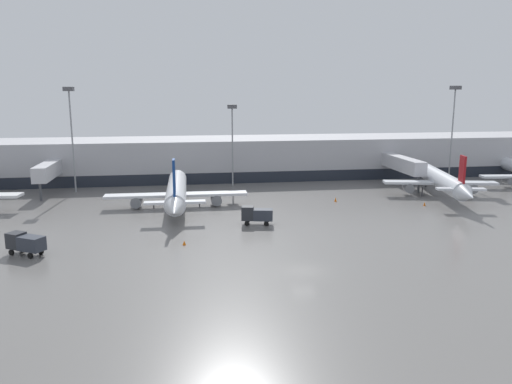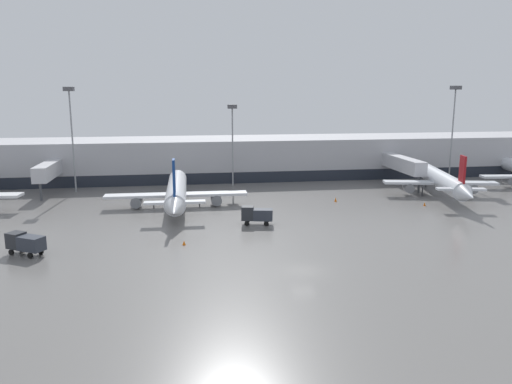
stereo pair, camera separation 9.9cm
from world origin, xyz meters
The scene contains 12 objects.
ground_plane centered at (0.00, 0.00, 0.00)m, with size 320.00×320.00×0.00m, color slate.
terminal_building centered at (0.01, 61.85, 4.50)m, with size 160.00×31.89×9.00m.
parked_jet_0 centered at (-14.01, 33.47, 2.69)m, with size 24.14×32.72×9.62m.
parked_jet_2 centered at (35.06, 35.16, 3.14)m, with size 20.99×33.86×9.10m.
service_truck_0 centered at (-2.25, 20.03, 1.57)m, with size 4.82×2.52×2.76m.
service_truck_1 centered at (-31.99, 10.42, 1.56)m, with size 5.07×4.01×2.64m.
traffic_cone_0 centered at (28.44, 27.96, 0.31)m, with size 0.42×0.42×0.63m.
traffic_cone_3 centered at (14.20, 33.44, 0.39)m, with size 0.43×0.43×0.79m.
traffic_cone_4 centered at (-13.00, 11.51, 0.29)m, with size 0.46×0.46×0.58m.
apron_light_mast_0 centered at (45.54, 50.38, 16.00)m, with size 1.80×1.80×20.60m.
apron_light_mast_4 centered at (-33.69, 49.46, 15.78)m, with size 1.80×1.80×20.27m.
apron_light_mast_5 centered at (-2.44, 51.74, 13.39)m, with size 1.80×1.80×16.78m.
Camera 2 is at (-13.02, -50.89, 19.52)m, focal length 35.00 mm.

